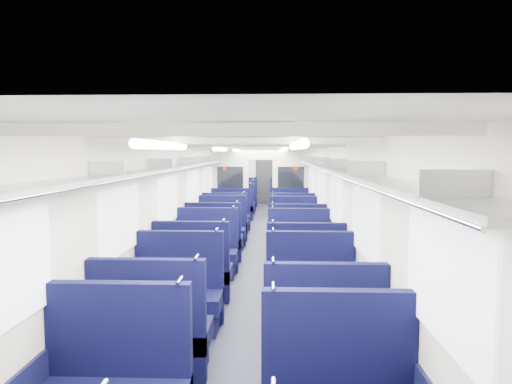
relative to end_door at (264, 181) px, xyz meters
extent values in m
cube|color=black|center=(0.00, -8.94, -1.00)|extent=(2.80, 18.00, 0.01)
cube|color=white|center=(0.00, -8.94, 1.35)|extent=(2.80, 18.00, 0.01)
cube|color=silver|center=(-1.40, -8.94, 0.18)|extent=(0.02, 18.00, 2.35)
cube|color=black|center=(-1.39, -8.94, -0.65)|extent=(0.03, 17.90, 0.70)
cube|color=silver|center=(1.40, -8.94, 0.18)|extent=(0.02, 18.00, 2.35)
cube|color=black|center=(1.39, -8.94, -0.65)|extent=(0.03, 17.90, 0.70)
cube|color=silver|center=(0.00, 0.06, 0.18)|extent=(2.80, 0.02, 2.35)
cube|color=#B2B5BA|center=(-1.22, -8.94, 0.97)|extent=(0.34, 17.40, 0.04)
cylinder|color=silver|center=(-1.04, -8.94, 0.95)|extent=(0.02, 17.40, 0.02)
cube|color=#B2B5BA|center=(-1.22, -14.94, 1.05)|extent=(0.34, 0.03, 0.14)
cube|color=#B2B5BA|center=(-1.22, -12.94, 1.05)|extent=(0.34, 0.03, 0.14)
cube|color=#B2B5BA|center=(-1.22, -10.94, 1.05)|extent=(0.34, 0.03, 0.14)
cube|color=#B2B5BA|center=(-1.22, -8.94, 1.05)|extent=(0.34, 0.03, 0.14)
cube|color=#B2B5BA|center=(-1.22, -6.94, 1.05)|extent=(0.34, 0.03, 0.14)
cube|color=#B2B5BA|center=(-1.22, -4.94, 1.05)|extent=(0.34, 0.03, 0.14)
cube|color=#B2B5BA|center=(-1.22, -2.94, 1.05)|extent=(0.34, 0.03, 0.14)
cube|color=#B2B5BA|center=(-1.22, -0.94, 1.05)|extent=(0.34, 0.03, 0.14)
cube|color=#B2B5BA|center=(1.22, -8.94, 0.97)|extent=(0.34, 17.40, 0.04)
cylinder|color=silver|center=(1.04, -8.94, 0.95)|extent=(0.02, 17.40, 0.02)
cube|color=#B2B5BA|center=(1.22, -16.94, 1.05)|extent=(0.34, 0.03, 0.14)
cube|color=#B2B5BA|center=(1.22, -14.94, 1.05)|extent=(0.34, 0.03, 0.14)
cube|color=#B2B5BA|center=(1.22, -12.94, 1.05)|extent=(0.34, 0.03, 0.14)
cube|color=#B2B5BA|center=(1.22, -10.94, 1.05)|extent=(0.34, 0.03, 0.14)
cube|color=#B2B5BA|center=(1.22, -8.94, 1.05)|extent=(0.34, 0.03, 0.14)
cube|color=#B2B5BA|center=(1.22, -6.94, 1.05)|extent=(0.34, 0.03, 0.14)
cube|color=#B2B5BA|center=(1.22, -4.94, 1.05)|extent=(0.34, 0.03, 0.14)
cube|color=#B2B5BA|center=(1.22, -2.94, 1.05)|extent=(0.34, 0.03, 0.14)
cube|color=#B2B5BA|center=(1.22, -0.94, 1.05)|extent=(0.34, 0.03, 0.14)
cube|color=white|center=(-1.38, -14.14, 0.42)|extent=(0.02, 1.30, 0.75)
cube|color=white|center=(-1.38, -11.84, 0.42)|extent=(0.02, 1.30, 0.75)
cube|color=white|center=(-1.38, -9.54, 0.42)|extent=(0.02, 1.30, 0.75)
cube|color=white|center=(-1.38, -7.24, 0.42)|extent=(0.02, 1.30, 0.75)
cube|color=white|center=(-1.38, -4.44, 0.42)|extent=(0.02, 1.30, 0.75)
cube|color=white|center=(-1.38, -2.14, 0.42)|extent=(0.02, 1.30, 0.75)
cube|color=white|center=(1.38, -16.44, 0.42)|extent=(0.02, 1.30, 0.75)
cube|color=white|center=(1.38, -14.14, 0.42)|extent=(0.02, 1.30, 0.75)
cube|color=white|center=(1.38, -11.84, 0.42)|extent=(0.02, 1.30, 0.75)
cube|color=white|center=(1.38, -9.54, 0.42)|extent=(0.02, 1.30, 0.75)
cube|color=white|center=(1.38, -7.24, 0.42)|extent=(0.02, 1.30, 0.75)
cube|color=white|center=(1.38, -4.44, 0.42)|extent=(0.02, 1.30, 0.75)
cube|color=white|center=(1.38, -2.14, 0.42)|extent=(0.02, 1.30, 0.75)
cube|color=silver|center=(0.00, -16.94, 1.31)|extent=(2.70, 0.06, 0.06)
cube|color=silver|center=(0.00, -14.94, 1.31)|extent=(2.70, 0.06, 0.06)
cube|color=silver|center=(0.00, -12.94, 1.31)|extent=(2.70, 0.06, 0.06)
cube|color=silver|center=(0.00, -10.94, 1.31)|extent=(2.70, 0.06, 0.06)
cube|color=silver|center=(0.00, -8.94, 1.31)|extent=(2.70, 0.06, 0.06)
cube|color=silver|center=(0.00, -6.94, 1.31)|extent=(2.70, 0.06, 0.06)
cube|color=silver|center=(0.00, -4.94, 1.31)|extent=(2.70, 0.06, 0.06)
cube|color=silver|center=(0.00, -2.94, 1.31)|extent=(2.70, 0.06, 0.06)
cube|color=silver|center=(0.00, -0.94, 1.31)|extent=(2.70, 0.06, 0.06)
cylinder|color=white|center=(-0.55, -15.44, 1.26)|extent=(0.07, 1.60, 0.07)
cylinder|color=white|center=(-0.55, -11.44, 1.26)|extent=(0.07, 1.60, 0.07)
cylinder|color=white|center=(-0.55, -7.94, 1.26)|extent=(0.07, 1.60, 0.07)
cylinder|color=white|center=(-0.55, -3.44, 1.26)|extent=(0.07, 1.60, 0.07)
cylinder|color=white|center=(0.55, -15.44, 1.26)|extent=(0.07, 1.60, 0.07)
cylinder|color=white|center=(0.55, -11.44, 1.26)|extent=(0.07, 1.60, 0.07)
cylinder|color=white|center=(0.55, -7.94, 1.26)|extent=(0.07, 1.60, 0.07)
cylinder|color=white|center=(0.55, -3.44, 1.26)|extent=(0.07, 1.60, 0.07)
cube|color=black|center=(0.00, 0.00, 0.00)|extent=(0.75, 0.06, 2.00)
cube|color=silver|center=(-0.88, -6.31, 0.18)|extent=(1.05, 0.08, 2.35)
cube|color=black|center=(-0.87, -6.36, 0.40)|extent=(0.76, 0.02, 0.80)
cylinder|color=red|center=(-1.02, -6.36, 0.75)|extent=(0.12, 0.01, 0.12)
cube|color=silver|center=(0.88, -6.31, 0.18)|extent=(1.05, 0.08, 2.35)
cube|color=black|center=(0.87, -6.36, 0.40)|extent=(0.76, 0.02, 0.80)
cylinder|color=red|center=(1.02, -6.36, 0.75)|extent=(0.12, 0.01, 0.12)
cube|color=silver|center=(0.00, -6.31, 1.17)|extent=(0.70, 0.08, 0.35)
cube|color=black|center=(-0.83, -15.83, -0.38)|extent=(1.12, 0.11, 1.19)
cylinder|color=silver|center=(-0.36, -15.83, 0.23)|extent=(0.02, 0.17, 0.02)
cube|color=black|center=(0.83, -15.96, -0.38)|extent=(1.12, 0.11, 1.19)
cylinder|color=silver|center=(0.36, -15.96, 0.23)|extent=(0.02, 0.17, 0.02)
cube|color=black|center=(-0.83, -14.84, -0.62)|extent=(1.12, 0.59, 0.19)
cube|color=black|center=(-0.83, -14.84, -0.86)|extent=(1.03, 0.47, 0.29)
cube|color=black|center=(-0.83, -15.08, -0.38)|extent=(1.12, 0.11, 1.19)
cylinder|color=silver|center=(-0.36, -15.08, 0.23)|extent=(0.02, 0.17, 0.02)
cube|color=black|center=(0.83, -14.93, -0.62)|extent=(1.12, 0.59, 0.19)
cube|color=black|center=(0.83, -14.93, -0.86)|extent=(1.03, 0.47, 0.29)
cube|color=black|center=(0.83, -15.17, -0.38)|extent=(1.12, 0.11, 1.19)
cylinder|color=silver|center=(0.36, -15.17, 0.23)|extent=(0.02, 0.17, 0.02)
cube|color=black|center=(-0.83, -13.83, -0.62)|extent=(1.12, 0.59, 0.19)
cube|color=black|center=(-0.83, -13.83, -0.86)|extent=(1.03, 0.47, 0.29)
cube|color=black|center=(-0.83, -13.59, -0.38)|extent=(1.12, 0.11, 1.19)
cylinder|color=silver|center=(-0.36, -13.59, 0.23)|extent=(0.02, 0.17, 0.02)
cube|color=black|center=(0.83, -13.79, -0.62)|extent=(1.12, 0.59, 0.19)
cube|color=black|center=(0.83, -13.79, -0.86)|extent=(1.03, 0.47, 0.29)
cube|color=black|center=(0.83, -13.55, -0.38)|extent=(1.12, 0.11, 1.19)
cylinder|color=silver|center=(0.36, -13.55, 0.23)|extent=(0.02, 0.17, 0.02)
cube|color=black|center=(-0.83, -12.56, -0.62)|extent=(1.12, 0.59, 0.19)
cube|color=black|center=(-0.83, -12.56, -0.86)|extent=(1.03, 0.47, 0.29)
cube|color=black|center=(-0.83, -12.80, -0.38)|extent=(1.12, 0.11, 1.19)
cylinder|color=silver|center=(-0.36, -12.80, 0.23)|extent=(0.02, 0.17, 0.02)
cube|color=black|center=(0.83, -12.64, -0.62)|extent=(1.12, 0.59, 0.19)
cube|color=black|center=(0.83, -12.64, -0.86)|extent=(1.03, 0.47, 0.29)
cube|color=black|center=(0.83, -12.87, -0.38)|extent=(1.12, 0.11, 1.19)
cylinder|color=silver|center=(0.36, -12.87, 0.23)|extent=(0.02, 0.17, 0.02)
cube|color=black|center=(-0.83, -11.45, -0.62)|extent=(1.12, 0.59, 0.19)
cube|color=black|center=(-0.83, -11.45, -0.86)|extent=(1.03, 0.47, 0.29)
cube|color=black|center=(-0.83, -11.21, -0.38)|extent=(1.12, 0.11, 1.19)
cylinder|color=silver|center=(-0.36, -11.21, 0.23)|extent=(0.02, 0.17, 0.02)
cube|color=black|center=(0.83, -11.47, -0.62)|extent=(1.12, 0.59, 0.19)
cube|color=black|center=(0.83, -11.47, -0.86)|extent=(1.03, 0.47, 0.29)
cube|color=black|center=(0.83, -11.24, -0.38)|extent=(1.12, 0.11, 1.19)
cylinder|color=silver|center=(0.36, -11.24, 0.23)|extent=(0.02, 0.17, 0.02)
cube|color=black|center=(-0.83, -10.16, -0.62)|extent=(1.12, 0.59, 0.19)
cube|color=black|center=(-0.83, -10.16, -0.86)|extent=(1.03, 0.47, 0.29)
cube|color=black|center=(-0.83, -10.40, -0.38)|extent=(1.12, 0.11, 1.19)
cylinder|color=silver|center=(-0.36, -10.40, 0.23)|extent=(0.02, 0.17, 0.02)
cube|color=black|center=(0.83, -10.32, -0.62)|extent=(1.12, 0.59, 0.19)
cube|color=black|center=(0.83, -10.32, -0.86)|extent=(1.03, 0.47, 0.29)
cube|color=black|center=(0.83, -10.56, -0.38)|extent=(1.12, 0.11, 1.19)
cylinder|color=silver|center=(0.36, -10.56, 0.23)|extent=(0.02, 0.17, 0.02)
cube|color=black|center=(-0.83, -9.12, -0.62)|extent=(1.12, 0.59, 0.19)
cube|color=black|center=(-0.83, -9.12, -0.86)|extent=(1.03, 0.47, 0.29)
cube|color=black|center=(-0.83, -8.88, -0.38)|extent=(1.12, 0.11, 1.19)
cylinder|color=silver|center=(-0.36, -8.88, 0.23)|extent=(0.02, 0.17, 0.02)
cube|color=black|center=(0.83, -9.24, -0.62)|extent=(1.12, 0.59, 0.19)
cube|color=black|center=(0.83, -9.24, -0.86)|extent=(1.03, 0.47, 0.29)
cube|color=black|center=(0.83, -9.00, -0.38)|extent=(1.12, 0.11, 1.19)
cylinder|color=silver|center=(0.36, -9.00, 0.23)|extent=(0.02, 0.17, 0.02)
cube|color=black|center=(-0.83, -8.02, -0.62)|extent=(1.12, 0.59, 0.19)
cube|color=black|center=(-0.83, -8.02, -0.86)|extent=(1.03, 0.47, 0.29)
cube|color=black|center=(-0.83, -8.26, -0.38)|extent=(1.12, 0.11, 1.19)
cylinder|color=silver|center=(-0.36, -8.26, 0.23)|extent=(0.02, 0.17, 0.02)
cube|color=black|center=(0.83, -7.99, -0.62)|extent=(1.12, 0.59, 0.19)
cube|color=black|center=(0.83, -7.99, -0.86)|extent=(1.03, 0.47, 0.29)
cube|color=black|center=(0.83, -8.23, -0.38)|extent=(1.12, 0.11, 1.19)
cylinder|color=silver|center=(0.36, -8.23, 0.23)|extent=(0.02, 0.17, 0.02)
cube|color=black|center=(-0.83, -7.04, -0.62)|extent=(1.12, 0.59, 0.19)
cube|color=black|center=(-0.83, -7.04, -0.86)|extent=(1.03, 0.47, 0.29)
cube|color=black|center=(-0.83, -6.80, -0.38)|extent=(1.12, 0.11, 1.19)
cylinder|color=silver|center=(-0.36, -6.80, 0.23)|extent=(0.02, 0.17, 0.02)
cube|color=black|center=(0.83, -6.87, -0.62)|extent=(1.12, 0.59, 0.19)
cube|color=black|center=(0.83, -6.87, -0.86)|extent=(1.03, 0.47, 0.29)
cube|color=black|center=(0.83, -6.63, -0.38)|extent=(1.12, 0.11, 1.19)
cylinder|color=silver|center=(0.36, -6.63, 0.23)|extent=(0.02, 0.17, 0.02)
cube|color=black|center=(-0.83, -4.63, -0.62)|extent=(1.12, 0.59, 0.19)
cube|color=black|center=(-0.83, -4.63, -0.86)|extent=(1.03, 0.47, 0.29)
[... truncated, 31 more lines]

